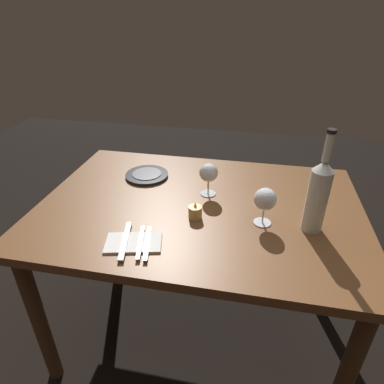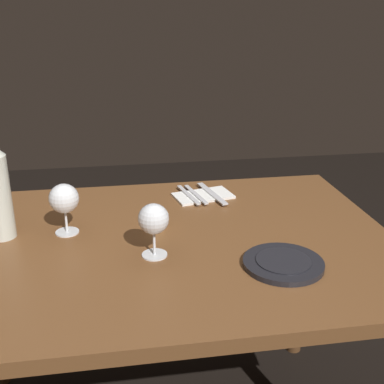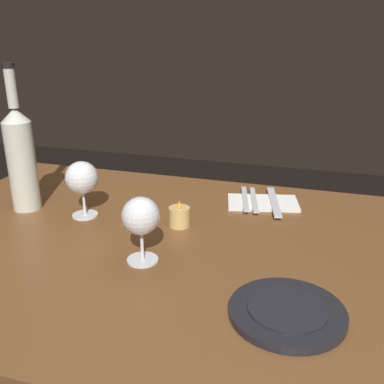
{
  "view_description": "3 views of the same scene",
  "coord_description": "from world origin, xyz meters",
  "px_view_note": "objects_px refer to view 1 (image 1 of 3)",
  "views": [
    {
      "loc": [
        -0.2,
        1.14,
        1.46
      ],
      "look_at": [
        0.03,
        0.0,
        0.79
      ],
      "focal_mm": 31.06,
      "sensor_mm": 36.0,
      "label": 1
    },
    {
      "loc": [
        -0.11,
        -1.21,
        1.35
      ],
      "look_at": [
        0.1,
        0.04,
        0.86
      ],
      "focal_mm": 46.08,
      "sensor_mm": 36.0,
      "label": 2
    },
    {
      "loc": [
        0.32,
        -0.85,
        1.21
      ],
      "look_at": [
        0.05,
        0.05,
        0.85
      ],
      "focal_mm": 42.01,
      "sensor_mm": 36.0,
      "label": 3
    }
  ],
  "objects_px": {
    "votive_candle": "(196,212)",
    "folded_napkin": "(134,243)",
    "dinner_plate": "(147,175)",
    "fork_outer": "(147,243)",
    "fork_inner": "(140,242)",
    "wine_glass_left": "(265,200)",
    "table_knife": "(125,240)",
    "wine_bottle": "(318,195)",
    "wine_glass_right": "(209,173)"
  },
  "relations": [
    {
      "from": "wine_glass_left",
      "to": "table_knife",
      "type": "height_order",
      "value": "wine_glass_left"
    },
    {
      "from": "wine_glass_left",
      "to": "table_knife",
      "type": "xyz_separation_m",
      "value": [
        0.46,
        0.21,
        -0.09
      ]
    },
    {
      "from": "folded_napkin",
      "to": "wine_glass_left",
      "type": "bearing_deg",
      "value": -153.92
    },
    {
      "from": "dinner_plate",
      "to": "wine_bottle",
      "type": "bearing_deg",
      "value": 158.55
    },
    {
      "from": "wine_glass_left",
      "to": "fork_inner",
      "type": "xyz_separation_m",
      "value": [
        0.4,
        0.21,
        -0.09
      ]
    },
    {
      "from": "votive_candle",
      "to": "table_knife",
      "type": "height_order",
      "value": "votive_candle"
    },
    {
      "from": "folded_napkin",
      "to": "fork_inner",
      "type": "relative_size",
      "value": 1.17
    },
    {
      "from": "folded_napkin",
      "to": "fork_outer",
      "type": "height_order",
      "value": "fork_outer"
    },
    {
      "from": "folded_napkin",
      "to": "table_knife",
      "type": "height_order",
      "value": "table_knife"
    },
    {
      "from": "wine_glass_left",
      "to": "dinner_plate",
      "type": "bearing_deg",
      "value": -27.24
    },
    {
      "from": "fork_inner",
      "to": "votive_candle",
      "type": "bearing_deg",
      "value": -128.33
    },
    {
      "from": "wine_glass_right",
      "to": "folded_napkin",
      "type": "bearing_deg",
      "value": 62.78
    },
    {
      "from": "votive_candle",
      "to": "table_knife",
      "type": "xyz_separation_m",
      "value": [
        0.21,
        0.2,
        -0.01
      ]
    },
    {
      "from": "votive_candle",
      "to": "folded_napkin",
      "type": "distance_m",
      "value": 0.27
    },
    {
      "from": "dinner_plate",
      "to": "fork_outer",
      "type": "distance_m",
      "value": 0.51
    },
    {
      "from": "dinner_plate",
      "to": "folded_napkin",
      "type": "distance_m",
      "value": 0.5
    },
    {
      "from": "table_knife",
      "to": "fork_outer",
      "type": "bearing_deg",
      "value": 180.0
    },
    {
      "from": "folded_napkin",
      "to": "table_knife",
      "type": "relative_size",
      "value": 1.0
    },
    {
      "from": "wine_glass_right",
      "to": "fork_inner",
      "type": "bearing_deg",
      "value": 65.81
    },
    {
      "from": "wine_glass_left",
      "to": "folded_napkin",
      "type": "relative_size",
      "value": 0.69
    },
    {
      "from": "votive_candle",
      "to": "table_knife",
      "type": "relative_size",
      "value": 0.32
    },
    {
      "from": "fork_outer",
      "to": "votive_candle",
      "type": "bearing_deg",
      "value": -123.59
    },
    {
      "from": "wine_bottle",
      "to": "table_knife",
      "type": "xyz_separation_m",
      "value": [
        0.63,
        0.21,
        -0.13
      ]
    },
    {
      "from": "folded_napkin",
      "to": "table_knife",
      "type": "bearing_deg",
      "value": 0.0
    },
    {
      "from": "fork_outer",
      "to": "table_knife",
      "type": "distance_m",
      "value": 0.08
    },
    {
      "from": "wine_glass_left",
      "to": "folded_napkin",
      "type": "distance_m",
      "value": 0.49
    },
    {
      "from": "wine_glass_left",
      "to": "fork_inner",
      "type": "distance_m",
      "value": 0.46
    },
    {
      "from": "fork_outer",
      "to": "table_knife",
      "type": "height_order",
      "value": "same"
    },
    {
      "from": "wine_glass_right",
      "to": "wine_bottle",
      "type": "bearing_deg",
      "value": 156.57
    },
    {
      "from": "wine_glass_right",
      "to": "votive_candle",
      "type": "bearing_deg",
      "value": 85.1
    },
    {
      "from": "folded_napkin",
      "to": "fork_outer",
      "type": "xyz_separation_m",
      "value": [
        -0.05,
        0.0,
        0.01
      ]
    },
    {
      "from": "table_knife",
      "to": "folded_napkin",
      "type": "bearing_deg",
      "value": 180.0
    },
    {
      "from": "votive_candle",
      "to": "wine_glass_right",
      "type": "bearing_deg",
      "value": -94.9
    },
    {
      "from": "wine_bottle",
      "to": "votive_candle",
      "type": "distance_m",
      "value": 0.44
    },
    {
      "from": "wine_glass_right",
      "to": "table_knife",
      "type": "xyz_separation_m",
      "value": [
        0.23,
        0.38,
        -0.09
      ]
    },
    {
      "from": "wine_bottle",
      "to": "fork_inner",
      "type": "xyz_separation_m",
      "value": [
        0.58,
        0.21,
        -0.13
      ]
    },
    {
      "from": "wine_glass_left",
      "to": "wine_bottle",
      "type": "height_order",
      "value": "wine_bottle"
    },
    {
      "from": "votive_candle",
      "to": "fork_inner",
      "type": "distance_m",
      "value": 0.25
    },
    {
      "from": "votive_candle",
      "to": "fork_outer",
      "type": "height_order",
      "value": "votive_candle"
    },
    {
      "from": "wine_bottle",
      "to": "fork_outer",
      "type": "distance_m",
      "value": 0.61
    },
    {
      "from": "wine_glass_right",
      "to": "dinner_plate",
      "type": "relative_size",
      "value": 0.71
    },
    {
      "from": "dinner_plate",
      "to": "fork_outer",
      "type": "relative_size",
      "value": 1.12
    },
    {
      "from": "votive_candle",
      "to": "folded_napkin",
      "type": "relative_size",
      "value": 0.32
    },
    {
      "from": "votive_candle",
      "to": "fork_inner",
      "type": "height_order",
      "value": "votive_candle"
    },
    {
      "from": "folded_napkin",
      "to": "fork_inner",
      "type": "xyz_separation_m",
      "value": [
        -0.02,
        0.0,
        0.01
      ]
    },
    {
      "from": "wine_glass_right",
      "to": "folded_napkin",
      "type": "relative_size",
      "value": 0.68
    },
    {
      "from": "wine_bottle",
      "to": "dinner_plate",
      "type": "relative_size",
      "value": 1.89
    },
    {
      "from": "wine_glass_left",
      "to": "wine_glass_right",
      "type": "height_order",
      "value": "wine_glass_left"
    },
    {
      "from": "wine_bottle",
      "to": "fork_outer",
      "type": "height_order",
      "value": "wine_bottle"
    },
    {
      "from": "wine_bottle",
      "to": "folded_napkin",
      "type": "xyz_separation_m",
      "value": [
        0.6,
        0.21,
        -0.14
      ]
    }
  ]
}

